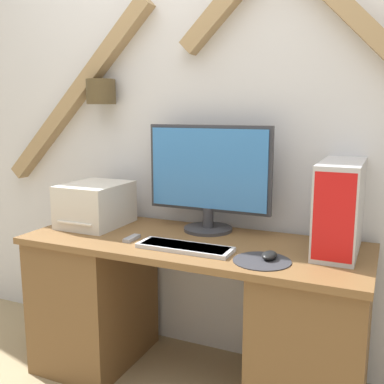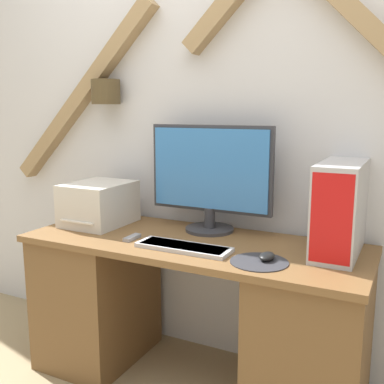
% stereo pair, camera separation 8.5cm
% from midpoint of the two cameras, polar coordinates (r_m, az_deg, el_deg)
% --- Properties ---
extents(wall_back, '(6.40, 0.21, 2.70)m').
position_cam_midpoint_polar(wall_back, '(2.29, 5.19, 12.07)').
color(wall_back, silver).
rests_on(wall_back, ground_plane).
extents(desk, '(1.56, 0.60, 0.71)m').
position_cam_midpoint_polar(desk, '(2.17, 1.19, -14.80)').
color(desk, brown).
rests_on(desk, ground_plane).
extents(monitor, '(0.62, 0.24, 0.52)m').
position_cam_midpoint_polar(monitor, '(2.17, 3.41, 2.21)').
color(monitor, '#333338').
rests_on(monitor, desk).
extents(keyboard, '(0.41, 0.13, 0.02)m').
position_cam_midpoint_polar(keyboard, '(1.92, 0.19, -7.01)').
color(keyboard, silver).
rests_on(keyboard, desk).
extents(mousepad, '(0.23, 0.23, 0.00)m').
position_cam_midpoint_polar(mousepad, '(1.80, 9.89, -8.75)').
color(mousepad, '#2D2D33').
rests_on(mousepad, desk).
extents(mouse, '(0.06, 0.09, 0.03)m').
position_cam_midpoint_polar(mouse, '(1.81, 10.83, -8.03)').
color(mouse, black).
rests_on(mouse, mousepad).
extents(computer_tower, '(0.17, 0.46, 0.38)m').
position_cam_midpoint_polar(computer_tower, '(1.96, 19.55, -1.88)').
color(computer_tower, '#B2B2B7').
rests_on(computer_tower, desk).
extents(printer, '(0.28, 0.35, 0.22)m').
position_cam_midpoint_polar(printer, '(2.36, -10.75, -1.47)').
color(printer, beige).
rests_on(printer, desk).
extents(remote_control, '(0.03, 0.10, 0.02)m').
position_cam_midpoint_polar(remote_control, '(2.08, -6.46, -5.78)').
color(remote_control, gray).
rests_on(remote_control, desk).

